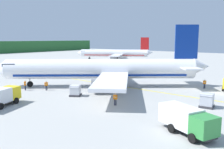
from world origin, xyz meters
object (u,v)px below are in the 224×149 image
at_px(cargo_container_near, 207,100).
at_px(cargo_container_mid, 75,91).
at_px(crew_loader_left, 25,84).
at_px(airliner_mid_apron, 115,53).
at_px(service_truck_baggage, 187,119).
at_px(crew_marshaller, 46,85).
at_px(crew_loader_right, 205,83).
at_px(airliner_foreground, 104,69).
at_px(crew_supervisor, 115,98).

height_order(cargo_container_near, cargo_container_mid, cargo_container_near).
bearing_deg(crew_loader_left, airliner_mid_apron, 24.44).
distance_m(service_truck_baggage, cargo_container_near, 10.79).
distance_m(cargo_container_mid, crew_marshaller, 7.34).
xyz_separation_m(cargo_container_mid, crew_loader_right, (19.42, -14.28, 0.11)).
distance_m(cargo_container_near, crew_loader_left, 30.69).
relative_size(airliner_foreground, crew_loader_right, 19.96).
relative_size(crew_loader_left, crew_loader_right, 1.05).
height_order(crew_marshaller, crew_supervisor, crew_supervisor).
bearing_deg(airliner_foreground, crew_marshaller, 147.99).
bearing_deg(service_truck_baggage, cargo_container_mid, 78.99).
xyz_separation_m(airliner_mid_apron, crew_supervisor, (-59.25, -46.94, -1.76)).
xyz_separation_m(cargo_container_near, crew_loader_left, (-9.41, 29.21, 0.10)).
bearing_deg(cargo_container_near, crew_loader_right, 19.63).
height_order(service_truck_baggage, crew_loader_left, service_truck_baggage).
bearing_deg(crew_loader_left, cargo_container_near, -72.15).
relative_size(crew_marshaller, crew_loader_left, 0.95).
height_order(airliner_foreground, cargo_container_mid, airliner_foreground).
bearing_deg(airliner_mid_apron, cargo_container_near, -132.38).
relative_size(cargo_container_mid, crew_marshaller, 1.40).
bearing_deg(airliner_mid_apron, crew_loader_left, -155.56).
height_order(service_truck_baggage, cargo_container_near, service_truck_baggage).
bearing_deg(crew_supervisor, airliner_foreground, 47.93).
distance_m(airliner_mid_apron, crew_supervisor, 75.61).
relative_size(service_truck_baggage, crew_loader_right, 3.80).
bearing_deg(airliner_foreground, crew_loader_left, 142.60).
xyz_separation_m(airliner_mid_apron, crew_loader_right, (-39.52, -52.69, -1.78)).
xyz_separation_m(crew_loader_left, crew_supervisor, (2.37, -18.93, -0.04)).
bearing_deg(cargo_container_mid, crew_loader_left, 104.46).
height_order(airliner_mid_apron, cargo_container_mid, airliner_mid_apron).
distance_m(crew_marshaller, crew_loader_right, 29.28).
relative_size(airliner_foreground, service_truck_baggage, 5.25).
bearing_deg(airliner_foreground, airliner_mid_apron, 36.30).
distance_m(service_truck_baggage, crew_loader_left, 30.73).
bearing_deg(crew_marshaller, crew_supervisor, -89.90).
relative_size(airliner_foreground, airliner_mid_apron, 1.13).
height_order(cargo_container_near, crew_loader_right, cargo_container_near).
height_order(cargo_container_mid, crew_loader_left, cargo_container_mid).
distance_m(crew_marshaller, crew_loader_left, 3.86).
distance_m(crew_marshaller, crew_supervisor, 15.86).
bearing_deg(airliner_mid_apron, cargo_container_mid, -146.91).
bearing_deg(crew_supervisor, cargo_container_mid, 87.94).
height_order(cargo_container_mid, crew_supervisor, cargo_container_mid).
distance_m(airliner_mid_apron, cargo_container_mid, 70.38).
bearing_deg(crew_loader_left, cargo_container_mid, -75.54).
height_order(airliner_mid_apron, cargo_container_near, airliner_mid_apron).
height_order(airliner_foreground, crew_supervisor, airliner_foreground).
height_order(cargo_container_mid, crew_loader_right, cargo_container_mid).
xyz_separation_m(crew_marshaller, crew_supervisor, (0.03, -15.86, 0.02)).
relative_size(airliner_foreground, cargo_container_near, 16.57).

